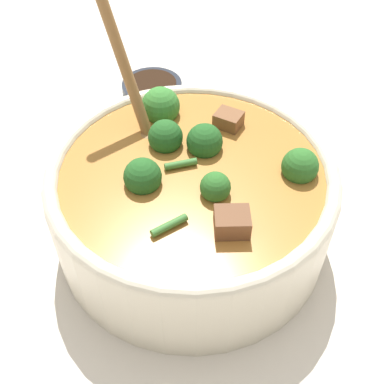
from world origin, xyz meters
name	(u,v)px	position (x,y,z in m)	size (l,w,h in m)	color
ground_plane	(192,233)	(0.00, 0.00, 0.00)	(4.00, 4.00, 0.00)	silver
stew_bowl	(192,196)	(0.00, 0.00, 0.06)	(0.30, 0.31, 0.30)	beige
condiment_bowl	(152,93)	(0.21, 0.14, 0.02)	(0.09, 0.09, 0.04)	#232833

